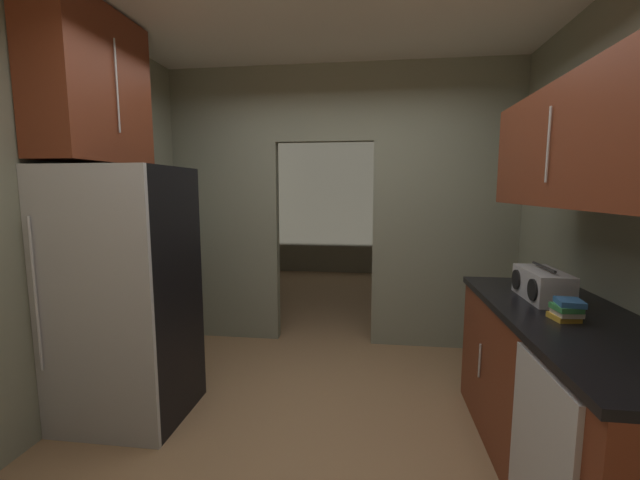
{
  "coord_description": "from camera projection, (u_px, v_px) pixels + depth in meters",
  "views": [
    {
      "loc": [
        0.33,
        -2.22,
        1.56
      ],
      "look_at": [
        -0.08,
        0.9,
        1.15
      ],
      "focal_mm": 22.24,
      "sensor_mm": 36.0,
      "label": 1
    }
  ],
  "objects": [
    {
      "name": "boombox",
      "position": [
        542.0,
        285.0,
        2.32
      ],
      "size": [
        0.21,
        0.43,
        0.2
      ],
      "color": "#B2B2B7",
      "rests_on": "lower_cabinet_run"
    },
    {
      "name": "adjoining_room_shell",
      "position": [
        351.0,
        201.0,
        6.21
      ],
      "size": [
        3.41,
        3.49,
        2.74
      ],
      "color": "gray",
      "rests_on": "ground"
    },
    {
      "name": "lower_cabinet_run",
      "position": [
        567.0,
        401.0,
        2.07
      ],
      "size": [
        0.69,
        1.81,
        0.91
      ],
      "color": "maroon",
      "rests_on": "ground"
    },
    {
      "name": "refrigerator",
      "position": [
        125.0,
        295.0,
        2.66
      ],
      "size": [
        0.78,
        0.71,
        1.7
      ],
      "color": "black",
      "rests_on": "ground"
    },
    {
      "name": "upper_cabinet_fridgeside",
      "position": [
        92.0,
        87.0,
        2.61
      ],
      "size": [
        0.36,
        0.86,
        0.99
      ],
      "color": "maroon"
    },
    {
      "name": "ground",
      "position": [
        314.0,
        445.0,
        2.42
      ],
      "size": [
        20.0,
        20.0,
        0.0
      ],
      "primitive_type": "plane",
      "color": "#93704C"
    },
    {
      "name": "kitchen_overhead_slab",
      "position": [
        325.0,
        2.0,
        2.58
      ],
      "size": [
        3.81,
        7.46,
        0.06
      ],
      "primitive_type": "cube",
      "color": "silver"
    },
    {
      "name": "book_stack",
      "position": [
        567.0,
        310.0,
        1.95
      ],
      "size": [
        0.14,
        0.15,
        0.11
      ],
      "color": "gold",
      "rests_on": "lower_cabinet_run"
    },
    {
      "name": "upper_cabinet_counterside",
      "position": [
        588.0,
        144.0,
        1.91
      ],
      "size": [
        0.36,
        1.63,
        0.61
      ],
      "color": "maroon"
    },
    {
      "name": "kitchen_partition",
      "position": [
        343.0,
        199.0,
        3.94
      ],
      "size": [
        3.41,
        0.12,
        2.74
      ],
      "color": "gray",
      "rests_on": "ground"
    },
    {
      "name": "dishwasher",
      "position": [
        538.0,
        467.0,
        1.62
      ],
      "size": [
        0.02,
        0.56,
        0.85
      ],
      "color": "#B7BABC",
      "rests_on": "ground"
    }
  ]
}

